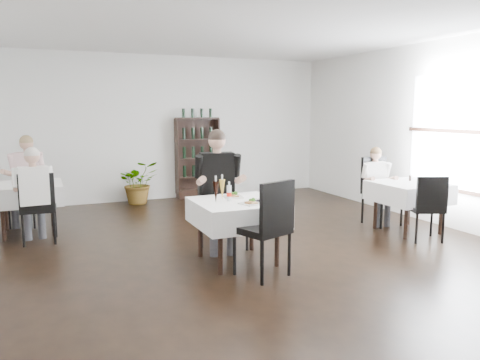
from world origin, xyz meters
name	(u,v)px	position (x,y,z in m)	size (l,w,h in m)	color
room_shell	(260,141)	(0.00, 0.00, 1.50)	(9.00, 9.00, 9.00)	black
window_right	(466,135)	(3.48, 0.00, 1.50)	(0.06, 2.30, 1.85)	white
wine_shelf	(198,159)	(0.60, 4.31, 0.85)	(0.90, 0.28, 1.75)	black
main_table	(237,213)	(-0.30, 0.00, 0.62)	(1.03, 1.03, 0.77)	black
left_table	(28,193)	(-2.70, 2.50, 0.62)	(0.98, 0.98, 0.77)	black
right_table	(409,192)	(2.70, 0.30, 0.62)	(0.98, 0.98, 0.77)	black
potted_tree	(139,182)	(-0.70, 4.15, 0.43)	(0.78, 0.68, 0.87)	#295D20
main_chair_far	(220,201)	(-0.28, 0.64, 0.65)	(0.60, 0.61, 1.13)	black
main_chair_near	(268,223)	(-0.21, -0.66, 0.63)	(0.65, 0.65, 1.11)	black
left_chair_far	(26,192)	(-2.74, 3.09, 0.54)	(0.54, 0.54, 0.95)	black
left_chair_near	(38,203)	(-2.56, 1.82, 0.58)	(0.49, 0.50, 1.02)	black
right_chair_far	(379,186)	(2.63, 0.91, 0.63)	(0.54, 0.54, 1.11)	black
right_chair_near	(428,204)	(2.55, -0.25, 0.55)	(0.57, 0.57, 0.96)	black
diner_main	(218,181)	(-0.32, 0.60, 0.94)	(0.66, 0.69, 1.62)	#42434A
diner_left_far	(27,173)	(-2.72, 3.14, 0.85)	(0.64, 0.68, 1.47)	#42434A
diner_left_near	(34,188)	(-2.61, 1.82, 0.80)	(0.54, 0.54, 1.38)	#42434A
diner_right_far	(376,179)	(2.59, 0.93, 0.74)	(0.52, 0.55, 1.27)	#42434A
plate_far	(233,196)	(-0.26, 0.23, 0.79)	(0.26, 0.26, 0.07)	white
plate_near	(251,203)	(-0.23, -0.26, 0.79)	(0.28, 0.28, 0.07)	white
pilsner_dark	(216,192)	(-0.59, -0.01, 0.91)	(0.08, 0.08, 0.33)	black
pilsner_lager	(222,189)	(-0.44, 0.14, 0.90)	(0.07, 0.07, 0.32)	gold
coke_bottle	(229,193)	(-0.40, 0.03, 0.87)	(0.06, 0.06, 0.24)	silver
napkin_cutlery	(262,201)	(-0.03, -0.15, 0.78)	(0.20, 0.20, 0.02)	black
pepper_mill	(410,178)	(2.84, 0.43, 0.81)	(0.04, 0.04, 0.09)	black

